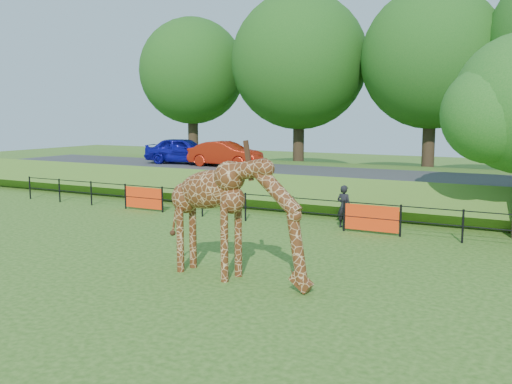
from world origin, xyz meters
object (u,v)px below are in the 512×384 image
at_px(giraffe, 236,219).
at_px(visitor, 344,206).
at_px(car_red, 226,154).
at_px(car_blue, 183,150).

xyz_separation_m(giraffe, visitor, (0.18, 7.50, -0.77)).
bearing_deg(car_red, visitor, -123.60).
height_order(giraffe, car_blue, giraffe).
distance_m(car_blue, car_red, 2.91).
xyz_separation_m(car_red, visitor, (8.35, -5.49, -1.28)).
distance_m(car_blue, visitor, 12.74).
distance_m(car_red, visitor, 10.07).
distance_m(giraffe, visitor, 7.54).
relative_size(giraffe, car_blue, 1.05).
bearing_deg(car_blue, car_red, -107.06).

